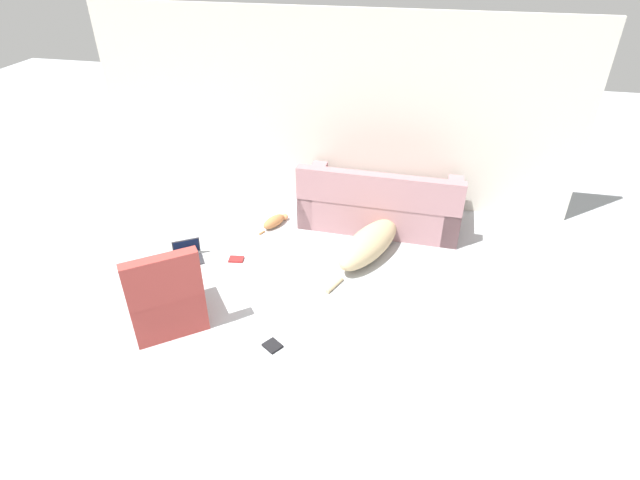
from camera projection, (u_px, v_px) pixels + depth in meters
The scene contains 9 objects.
ground_plane at pixel (247, 382), 4.35m from camera, with size 20.00×20.00×0.00m, color #ADB2B7.
wall_back at pixel (329, 111), 6.57m from camera, with size 6.44×0.06×2.52m.
couch at pixel (380, 204), 6.45m from camera, with size 2.04×0.94×0.86m.
dog at pixel (372, 242), 5.90m from camera, with size 0.83×1.57×0.36m.
cat at pixel (275, 221), 6.51m from camera, with size 0.30×0.50×0.14m.
laptop_open at pixel (188, 253), 5.89m from camera, with size 0.42×0.42×0.24m.
book_red at pixel (236, 259), 5.88m from camera, with size 0.18×0.14×0.02m.
book_black at pixel (273, 346), 4.70m from camera, with size 0.21×0.20×0.02m.
side_chair at pixel (165, 299), 4.82m from camera, with size 0.92×0.91×0.92m.
Camera 1 is at (1.25, -2.77, 3.40)m, focal length 28.00 mm.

